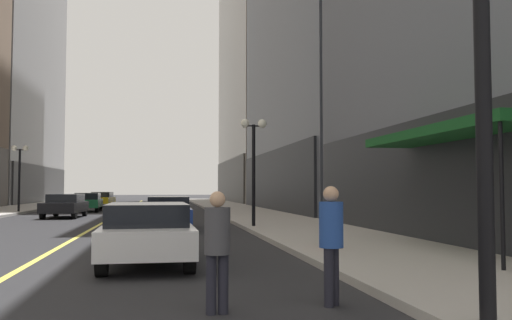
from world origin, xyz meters
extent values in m
plane|color=#262628|center=(0.00, 35.00, 0.00)|extent=(200.00, 200.00, 0.00)
cube|color=#ADA8A0|center=(8.25, 35.00, 0.07)|extent=(4.50, 78.00, 0.15)
cube|color=#E5D64C|center=(0.00, 35.00, 0.00)|extent=(0.16, 70.00, 0.01)
cube|color=#2C2C2E|center=(-10.60, 60.00, 2.05)|extent=(0.50, 24.70, 4.10)
cube|color=#212327|center=(10.60, 11.00, 1.87)|extent=(0.50, 20.90, 3.73)
cube|color=black|center=(10.60, 34.50, 2.16)|extent=(0.50, 22.80, 4.31)
cube|color=#3A3935|center=(10.60, 60.00, 2.50)|extent=(0.50, 24.70, 5.00)
cube|color=#144C1E|center=(9.70, 8.94, 3.00)|extent=(1.60, 6.66, 0.24)
cylinder|color=black|center=(9.00, 5.76, 1.44)|extent=(0.08, 0.08, 2.88)
cube|color=silver|center=(2.52, 8.81, 0.59)|extent=(1.95, 4.54, 0.55)
cube|color=black|center=(2.53, 8.58, 1.07)|extent=(1.69, 2.55, 0.50)
cylinder|color=black|center=(1.68, 10.37, 0.32)|extent=(0.23, 0.64, 0.64)
cylinder|color=black|center=(3.31, 10.40, 0.32)|extent=(0.23, 0.64, 0.64)
cylinder|color=black|center=(1.74, 7.21, 0.32)|extent=(0.23, 0.64, 0.64)
cylinder|color=black|center=(3.36, 7.24, 0.32)|extent=(0.23, 0.64, 0.64)
cube|color=navy|center=(3.06, 18.71, 0.59)|extent=(1.79, 4.80, 0.55)
cube|color=black|center=(3.05, 18.47, 1.07)|extent=(1.56, 2.69, 0.50)
cylinder|color=black|center=(2.32, 20.39, 0.32)|extent=(0.23, 0.64, 0.64)
cylinder|color=black|center=(3.82, 20.38, 0.32)|extent=(0.23, 0.64, 0.64)
cylinder|color=black|center=(2.29, 17.04, 0.32)|extent=(0.23, 0.64, 0.64)
cylinder|color=black|center=(3.79, 17.03, 0.32)|extent=(0.23, 0.64, 0.64)
cube|color=black|center=(-2.60, 28.37, 0.59)|extent=(2.02, 4.44, 0.55)
cube|color=black|center=(-2.59, 28.58, 1.07)|extent=(1.73, 2.51, 0.50)
cylinder|color=black|center=(-1.84, 26.81, 0.32)|extent=(0.24, 0.65, 0.64)
cylinder|color=black|center=(-3.47, 26.86, 0.32)|extent=(0.24, 0.65, 0.64)
cylinder|color=black|center=(-1.73, 29.87, 0.32)|extent=(0.24, 0.65, 0.64)
cylinder|color=black|center=(-3.36, 29.93, 0.32)|extent=(0.24, 0.65, 0.64)
cube|color=#196038|center=(-2.44, 36.27, 0.59)|extent=(1.92, 4.29, 0.55)
cube|color=black|center=(-2.45, 36.48, 1.07)|extent=(1.64, 2.42, 0.50)
cylinder|color=black|center=(-1.62, 34.81, 0.32)|extent=(0.24, 0.65, 0.64)
cylinder|color=black|center=(-3.16, 34.76, 0.32)|extent=(0.24, 0.65, 0.64)
cylinder|color=black|center=(-1.72, 37.77, 0.32)|extent=(0.24, 0.65, 0.64)
cylinder|color=black|center=(-3.26, 37.72, 0.32)|extent=(0.24, 0.65, 0.64)
cube|color=yellow|center=(-2.51, 45.94, 0.59)|extent=(1.96, 4.65, 0.55)
cube|color=black|center=(-2.50, 46.17, 1.07)|extent=(1.66, 2.63, 0.50)
cylinder|color=black|center=(-1.82, 44.30, 0.32)|extent=(0.25, 0.65, 0.64)
cylinder|color=black|center=(-3.34, 44.37, 0.32)|extent=(0.25, 0.65, 0.64)
cylinder|color=black|center=(-1.68, 47.51, 0.32)|extent=(0.25, 0.65, 0.64)
cylinder|color=black|center=(-3.19, 47.57, 0.32)|extent=(0.25, 0.65, 0.64)
cylinder|color=black|center=(3.49, 3.85, 0.39)|extent=(0.14, 0.14, 0.78)
cylinder|color=black|center=(3.65, 3.87, 0.39)|extent=(0.14, 0.14, 0.78)
cylinder|color=#3F3F44|center=(3.57, 3.86, 1.09)|extent=(0.37, 0.37, 0.62)
sphere|color=tan|center=(3.57, 3.86, 1.50)|extent=(0.21, 0.21, 0.21)
cylinder|color=black|center=(5.14, 4.02, 0.41)|extent=(0.14, 0.14, 0.81)
cylinder|color=black|center=(5.25, 4.13, 0.41)|extent=(0.14, 0.14, 0.81)
cylinder|color=#234799|center=(5.19, 4.07, 1.13)|extent=(0.48, 0.48, 0.64)
sphere|color=tan|center=(5.19, 4.07, 1.56)|extent=(0.22, 0.22, 0.22)
cylinder|color=black|center=(6.40, 2.24, 2.75)|extent=(0.18, 0.18, 5.50)
cylinder|color=black|center=(-6.40, 33.79, 2.10)|extent=(0.14, 0.14, 4.20)
cylinder|color=black|center=(-6.40, 33.79, 4.15)|extent=(0.80, 0.06, 0.06)
sphere|color=white|center=(-6.75, 33.79, 4.25)|extent=(0.36, 0.36, 0.36)
sphere|color=white|center=(-6.05, 33.79, 4.25)|extent=(0.36, 0.36, 0.36)
cylinder|color=black|center=(6.40, 17.98, 2.10)|extent=(0.14, 0.14, 4.20)
cylinder|color=black|center=(6.40, 17.98, 4.15)|extent=(0.80, 0.06, 0.06)
sphere|color=white|center=(6.05, 17.98, 4.25)|extent=(0.36, 0.36, 0.36)
sphere|color=white|center=(6.75, 17.98, 4.25)|extent=(0.36, 0.36, 0.36)
cylinder|color=red|center=(6.90, 9.80, 0.40)|extent=(0.28, 0.28, 0.80)
camera|label=1|loc=(2.87, -3.25, 1.64)|focal=37.80mm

